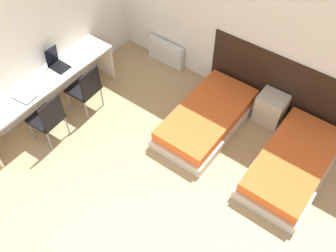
{
  "coord_description": "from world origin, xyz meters",
  "views": [
    {
      "loc": [
        2.15,
        -0.72,
        4.82
      ],
      "look_at": [
        0.0,
        2.16,
        0.55
      ],
      "focal_mm": 40.0,
      "sensor_mm": 36.0,
      "label": 1
    }
  ],
  "objects_px": {
    "bed_near_window": "(207,118)",
    "nightstand": "(271,108)",
    "chair_near_notebook": "(48,117)",
    "laptop": "(57,63)",
    "chair_near_laptop": "(86,88)",
    "bed_near_door": "(292,164)"
  },
  "relations": [
    {
      "from": "nightstand",
      "to": "bed_near_door",
      "type": "bearing_deg",
      "value": -44.69
    },
    {
      "from": "bed_near_door",
      "to": "chair_near_laptop",
      "type": "xyz_separation_m",
      "value": [
        -3.35,
        -0.9,
        0.34
      ]
    },
    {
      "from": "bed_near_door",
      "to": "laptop",
      "type": "distance_m",
      "value": 4.05
    },
    {
      "from": "bed_near_window",
      "to": "bed_near_door",
      "type": "distance_m",
      "value": 1.52
    },
    {
      "from": "bed_near_door",
      "to": "nightstand",
      "type": "bearing_deg",
      "value": 135.31
    },
    {
      "from": "bed_near_window",
      "to": "chair_near_notebook",
      "type": "xyz_separation_m",
      "value": [
        -1.83,
        -1.71,
        0.34
      ]
    },
    {
      "from": "laptop",
      "to": "nightstand",
      "type": "bearing_deg",
      "value": 28.83
    },
    {
      "from": "bed_near_window",
      "to": "chair_near_notebook",
      "type": "distance_m",
      "value": 2.53
    },
    {
      "from": "nightstand",
      "to": "laptop",
      "type": "relative_size",
      "value": 1.58
    },
    {
      "from": "bed_near_window",
      "to": "laptop",
      "type": "distance_m",
      "value": 2.63
    },
    {
      "from": "bed_near_door",
      "to": "nightstand",
      "type": "relative_size",
      "value": 3.58
    },
    {
      "from": "nightstand",
      "to": "chair_near_notebook",
      "type": "xyz_separation_m",
      "value": [
        -2.59,
        -2.46,
        0.25
      ]
    },
    {
      "from": "chair_near_laptop",
      "to": "chair_near_notebook",
      "type": "distance_m",
      "value": 0.81
    },
    {
      "from": "bed_near_window",
      "to": "bed_near_door",
      "type": "xyz_separation_m",
      "value": [
        1.52,
        0.0,
        0.0
      ]
    },
    {
      "from": "nightstand",
      "to": "chair_near_notebook",
      "type": "distance_m",
      "value": 3.58
    },
    {
      "from": "chair_near_notebook",
      "to": "laptop",
      "type": "height_order",
      "value": "laptop"
    },
    {
      "from": "bed_near_window",
      "to": "nightstand",
      "type": "height_order",
      "value": "nightstand"
    },
    {
      "from": "bed_near_door",
      "to": "chair_near_laptop",
      "type": "height_order",
      "value": "chair_near_laptop"
    },
    {
      "from": "nightstand",
      "to": "bed_near_window",
      "type": "bearing_deg",
      "value": -135.31
    },
    {
      "from": "bed_near_door",
      "to": "laptop",
      "type": "relative_size",
      "value": 5.66
    },
    {
      "from": "nightstand",
      "to": "chair_near_laptop",
      "type": "relative_size",
      "value": 0.57
    },
    {
      "from": "bed_near_window",
      "to": "nightstand",
      "type": "xyz_separation_m",
      "value": [
        0.76,
        0.75,
        0.09
      ]
    }
  ]
}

